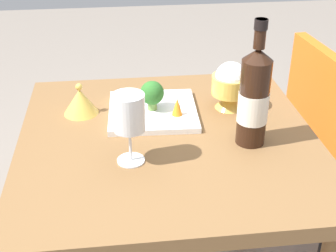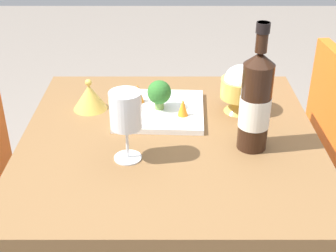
% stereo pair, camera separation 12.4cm
% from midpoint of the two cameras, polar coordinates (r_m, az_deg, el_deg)
% --- Properties ---
extents(dining_table, '(0.79, 0.79, 0.74)m').
position_cam_midpoint_polar(dining_table, '(1.31, 2.72, -5.09)').
color(dining_table, brown).
rests_on(dining_table, ground_plane).
extents(wine_bottle, '(0.08, 0.08, 0.33)m').
position_cam_midpoint_polar(wine_bottle, '(1.17, 13.30, 2.81)').
color(wine_bottle, black).
rests_on(wine_bottle, dining_table).
extents(wine_glass, '(0.08, 0.08, 0.18)m').
position_cam_midpoint_polar(wine_glass, '(1.09, -2.18, 1.61)').
color(wine_glass, white).
rests_on(wine_glass, dining_table).
extents(rice_bowl, '(0.11, 0.11, 0.14)m').
position_cam_midpoint_polar(rice_bowl, '(1.37, 11.01, 4.50)').
color(rice_bowl, gold).
rests_on(rice_bowl, dining_table).
extents(rice_bowl_lid, '(0.10, 0.10, 0.09)m').
position_cam_midpoint_polar(rice_bowl_lid, '(1.38, -7.19, 3.45)').
color(rice_bowl_lid, gold).
rests_on(rice_bowl_lid, dining_table).
extents(serving_plate, '(0.26, 0.26, 0.02)m').
position_cam_midpoint_polar(serving_plate, '(1.36, 1.36, 1.83)').
color(serving_plate, white).
rests_on(serving_plate, dining_table).
extents(broccoli_floret, '(0.07, 0.07, 0.09)m').
position_cam_midpoint_polar(broccoli_floret, '(1.33, 1.35, 3.96)').
color(broccoli_floret, '#729E4C').
rests_on(broccoli_floret, serving_plate).
extents(carrot_garnish_left, '(0.04, 0.04, 0.05)m').
position_cam_midpoint_polar(carrot_garnish_left, '(1.38, -1.37, 3.90)').
color(carrot_garnish_left, orange).
rests_on(carrot_garnish_left, serving_plate).
extents(carrot_garnish_right, '(0.03, 0.03, 0.05)m').
position_cam_midpoint_polar(carrot_garnish_right, '(1.31, 4.27, 2.22)').
color(carrot_garnish_right, orange).
rests_on(carrot_garnish_right, serving_plate).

